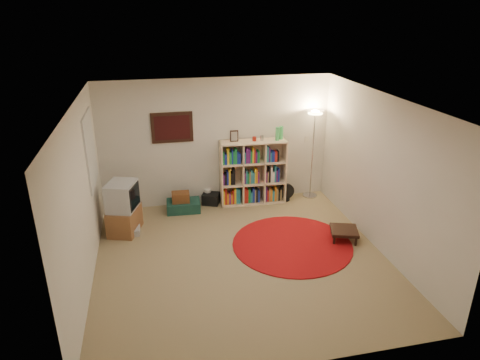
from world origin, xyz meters
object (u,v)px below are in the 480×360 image
object	(u,v)px
bookshelf	(252,173)
tv_stand	(124,209)
floor_lamp	(314,126)
floor_fan	(286,192)
side_table	(344,231)
suitcase	(183,206)

from	to	relation	value
bookshelf	tv_stand	world-z (taller)	bookshelf
tv_stand	bookshelf	bearing A→B (deg)	34.57
floor_lamp	tv_stand	world-z (taller)	floor_lamp
floor_fan	floor_lamp	bearing A→B (deg)	7.03
tv_stand	side_table	bearing A→B (deg)	1.54
tv_stand	suitcase	distance (m)	1.29
bookshelf	floor_lamp	bearing A→B (deg)	3.71
floor_fan	suitcase	distance (m)	2.10
floor_lamp	tv_stand	size ratio (longest dim) A/B	1.97
floor_fan	suitcase	world-z (taller)	floor_fan
suitcase	bookshelf	bearing A→B (deg)	7.46
floor_fan	tv_stand	size ratio (longest dim) A/B	0.40
floor_fan	bookshelf	bearing A→B (deg)	169.35
suitcase	side_table	world-z (taller)	suitcase
bookshelf	tv_stand	bearing A→B (deg)	-161.03
floor_fan	side_table	distance (m)	1.80
floor_lamp	tv_stand	distance (m)	3.96
floor_fan	side_table	xyz separation A→B (m)	(0.47, -1.74, -0.02)
floor_lamp	suitcase	world-z (taller)	floor_lamp
floor_lamp	bookshelf	bearing A→B (deg)	-178.96
tv_stand	floor_lamp	bearing A→B (deg)	29.56
floor_lamp	side_table	bearing A→B (deg)	-92.93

